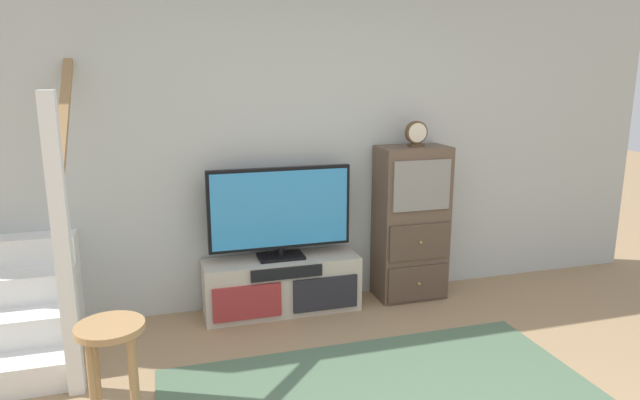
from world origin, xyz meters
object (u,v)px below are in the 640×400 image
object	(u,v)px
media_console	(282,285)
bar_stool_near	(112,356)
side_cabinet	(411,223)
desk_clock	(416,134)
television	(280,211)

from	to	relation	value
media_console	bar_stool_near	distance (m)	1.84
media_console	bar_stool_near	world-z (taller)	bar_stool_near
side_cabinet	desk_clock	size ratio (longest dim) A/B	6.25
media_console	side_cabinet	distance (m)	1.20
media_console	side_cabinet	xyz separation A→B (m)	(1.12, 0.01, 0.42)
television	bar_stool_near	world-z (taller)	television
media_console	television	bearing A→B (deg)	90.00
side_cabinet	desk_clock	world-z (taller)	desk_clock
side_cabinet	bar_stool_near	world-z (taller)	side_cabinet
side_cabinet	television	bearing A→B (deg)	179.30
side_cabinet	media_console	bearing A→B (deg)	-179.48
bar_stool_near	media_console	bearing A→B (deg)	49.61
media_console	side_cabinet	world-z (taller)	side_cabinet
media_console	bar_stool_near	bearing A→B (deg)	-130.39
media_console	bar_stool_near	xyz separation A→B (m)	(-1.18, -1.39, 0.28)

